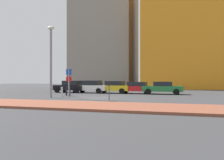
% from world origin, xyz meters
% --- Properties ---
extents(ground_plane, '(120.00, 120.00, 0.00)m').
position_xyz_m(ground_plane, '(0.00, 0.00, 0.00)').
color(ground_plane, '#38383A').
extents(sidewalk_brick, '(40.00, 3.62, 0.14)m').
position_xyz_m(sidewalk_brick, '(0.00, -5.72, 0.07)').
color(sidewalk_brick, brown).
rests_on(sidewalk_brick, ground).
extents(parked_car_black, '(4.04, 2.16, 1.51)m').
position_xyz_m(parked_car_black, '(-5.73, 6.61, 0.78)').
color(parked_car_black, black).
rests_on(parked_car_black, ground).
extents(parked_car_white, '(4.60, 2.20, 1.53)m').
position_xyz_m(parked_car_white, '(-3.07, 6.62, 0.78)').
color(parked_car_white, white).
rests_on(parked_car_white, ground).
extents(parked_car_yellow, '(4.33, 2.34, 1.47)m').
position_xyz_m(parked_car_yellow, '(-0.21, 6.82, 0.77)').
color(parked_car_yellow, gold).
rests_on(parked_car_yellow, ground).
extents(parked_car_red, '(4.31, 2.20, 1.37)m').
position_xyz_m(parked_car_red, '(2.56, 6.70, 0.73)').
color(parked_car_red, red).
rests_on(parked_car_red, ground).
extents(parked_car_green, '(4.41, 2.03, 1.41)m').
position_xyz_m(parked_car_green, '(5.53, 6.49, 0.73)').
color(parked_car_green, '#237238').
rests_on(parked_car_green, ground).
extents(parking_sign_post, '(0.60, 0.10, 2.63)m').
position_xyz_m(parking_sign_post, '(-2.69, -0.05, 1.65)').
color(parking_sign_post, gray).
rests_on(parking_sign_post, ground).
extents(parking_meter, '(0.18, 0.14, 1.44)m').
position_xyz_m(parking_meter, '(1.52, -1.49, 0.93)').
color(parking_meter, '#4C4C51').
rests_on(parking_meter, ground).
extents(street_lamp, '(0.70, 0.36, 6.43)m').
position_xyz_m(street_lamp, '(-4.08, -0.78, 3.82)').
color(street_lamp, gray).
rests_on(street_lamp, ground).
extents(traffic_bollard_near, '(0.16, 0.16, 0.94)m').
position_xyz_m(traffic_bollard_near, '(-3.92, 1.91, 0.47)').
color(traffic_bollard_near, black).
rests_on(traffic_bollard_near, ground).
extents(traffic_bollard_mid, '(0.14, 0.14, 0.93)m').
position_xyz_m(traffic_bollard_mid, '(-3.26, 1.29, 0.47)').
color(traffic_bollard_mid, black).
rests_on(traffic_bollard_mid, ground).
extents(traffic_bollard_far, '(0.17, 0.17, 0.94)m').
position_xyz_m(traffic_bollard_far, '(-3.69, 0.53, 0.47)').
color(traffic_bollard_far, '#B7B7BC').
rests_on(traffic_bollard_far, ground).
extents(building_colorful_midrise, '(14.99, 12.81, 30.95)m').
position_xyz_m(building_colorful_midrise, '(9.16, 24.91, 15.48)').
color(building_colorful_midrise, orange).
rests_on(building_colorful_midrise, ground).
extents(building_under_construction, '(13.20, 15.55, 25.26)m').
position_xyz_m(building_under_construction, '(-7.57, 29.92, 12.63)').
color(building_under_construction, gray).
rests_on(building_under_construction, ground).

